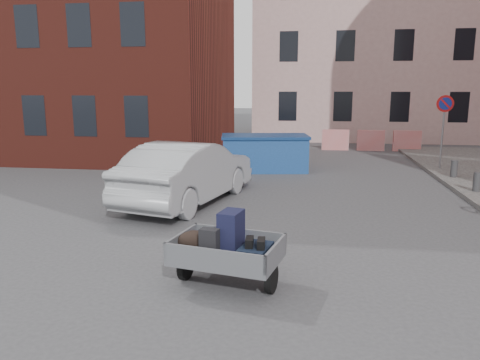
# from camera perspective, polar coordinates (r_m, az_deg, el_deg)

# --- Properties ---
(ground) EXTENTS (120.00, 120.00, 0.00)m
(ground) POSITION_cam_1_polar(r_m,az_deg,el_deg) (8.95, 0.20, -8.72)
(ground) COLOR #38383A
(ground) RESTS_ON ground
(building_pink) EXTENTS (16.00, 8.00, 14.00)m
(building_pink) POSITION_cam_1_polar(r_m,az_deg,el_deg) (30.95, 18.14, 18.08)
(building_pink) COLOR #BB9490
(building_pink) RESTS_ON ground
(far_building) EXTENTS (6.00, 6.00, 8.00)m
(far_building) POSITION_cam_1_polar(r_m,az_deg,el_deg) (37.00, -27.18, 11.54)
(far_building) COLOR maroon
(far_building) RESTS_ON ground
(no_parking_sign) EXTENTS (0.60, 0.09, 2.65)m
(no_parking_sign) POSITION_cam_1_polar(r_m,az_deg,el_deg) (18.47, 23.62, 7.12)
(no_parking_sign) COLOR gray
(no_parking_sign) RESTS_ON sidewalk
(barriers) EXTENTS (4.70, 0.18, 1.00)m
(barriers) POSITION_cam_1_polar(r_m,az_deg,el_deg) (23.65, 15.66, 4.67)
(barriers) COLOR red
(barriers) RESTS_ON ground
(trailer) EXTENTS (1.79, 1.94, 1.20)m
(trailer) POSITION_cam_1_polar(r_m,az_deg,el_deg) (7.29, -1.69, -8.37)
(trailer) COLOR black
(trailer) RESTS_ON ground
(dumpster) EXTENTS (3.37, 2.11, 1.32)m
(dumpster) POSITION_cam_1_polar(r_m,az_deg,el_deg) (17.33, 3.03, 3.34)
(dumpster) COLOR #1E4990
(dumpster) RESTS_ON ground
(silver_car) EXTENTS (2.87, 5.27, 1.65)m
(silver_car) POSITION_cam_1_polar(r_m,az_deg,el_deg) (12.55, -6.30, 0.96)
(silver_car) COLOR #9FA2A6
(silver_car) RESTS_ON ground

